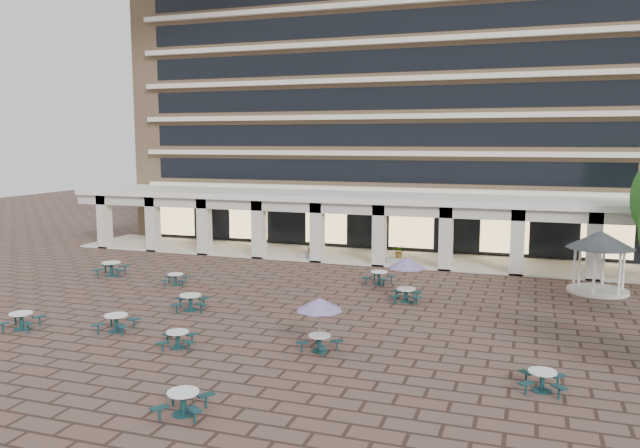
# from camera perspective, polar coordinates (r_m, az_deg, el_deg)

# --- Properties ---
(ground) EXTENTS (120.00, 120.00, 0.00)m
(ground) POSITION_cam_1_polar(r_m,az_deg,el_deg) (29.60, -4.30, -8.06)
(ground) COLOR brown
(ground) RESTS_ON ground
(apartment_building) EXTENTS (40.00, 15.50, 25.20)m
(apartment_building) POSITION_cam_1_polar(r_m,az_deg,el_deg) (53.07, 6.69, 12.55)
(apartment_building) COLOR tan
(apartment_building) RESTS_ON ground
(retail_arcade) EXTENTS (42.00, 6.60, 4.40)m
(retail_arcade) POSITION_cam_1_polar(r_m,az_deg,el_deg) (42.79, 3.47, 0.91)
(retail_arcade) COLOR white
(retail_arcade) RESTS_ON ground
(picnic_table_0) EXTENTS (1.80, 1.80, 0.73)m
(picnic_table_0) POSITION_cam_1_polar(r_m,az_deg,el_deg) (27.90, -18.13, -8.47)
(picnic_table_0) COLOR #123538
(picnic_table_0) RESTS_ON ground
(picnic_table_1) EXTENTS (1.80, 1.80, 0.66)m
(picnic_table_1) POSITION_cam_1_polar(r_m,az_deg,el_deg) (25.18, -12.89, -10.13)
(picnic_table_1) COLOR #123538
(picnic_table_1) RESTS_ON ground
(picnic_table_2) EXTENTS (1.80, 1.80, 0.71)m
(picnic_table_2) POSITION_cam_1_polar(r_m,az_deg,el_deg) (19.41, -12.40, -15.51)
(picnic_table_2) COLOR #123538
(picnic_table_2) RESTS_ON ground
(picnic_table_5) EXTENTS (1.93, 1.93, 0.73)m
(picnic_table_5) POSITION_cam_1_polar(r_m,az_deg,el_deg) (29.71, -25.65, -7.88)
(picnic_table_5) COLOR #123538
(picnic_table_5) RESTS_ON ground
(picnic_table_6) EXTENTS (1.81, 1.81, 2.09)m
(picnic_table_6) POSITION_cam_1_polar(r_m,az_deg,el_deg) (23.79, -0.04, -7.52)
(picnic_table_6) COLOR #123538
(picnic_table_6) RESTS_ON ground
(picnic_table_7) EXTENTS (1.52, 1.52, 0.68)m
(picnic_table_7) POSITION_cam_1_polar(r_m,az_deg,el_deg) (21.79, 19.65, -13.21)
(picnic_table_7) COLOR #123538
(picnic_table_7) RESTS_ON ground
(picnic_table_8) EXTENTS (2.18, 2.18, 0.83)m
(picnic_table_8) POSITION_cam_1_polar(r_m,az_deg,el_deg) (39.23, -18.54, -3.80)
(picnic_table_8) COLOR #123538
(picnic_table_8) RESTS_ON ground
(picnic_table_9) EXTENTS (2.09, 2.09, 0.77)m
(picnic_table_9) POSITION_cam_1_polar(r_m,az_deg,el_deg) (30.35, -11.76, -6.91)
(picnic_table_9) COLOR #123538
(picnic_table_9) RESTS_ON ground
(picnic_table_10) EXTENTS (1.59, 1.59, 0.68)m
(picnic_table_10) POSITION_cam_1_polar(r_m,az_deg,el_deg) (31.55, 7.83, -6.37)
(picnic_table_10) COLOR #123538
(picnic_table_10) RESTS_ON ground
(picnic_table_11) EXTENTS (1.92, 1.92, 2.22)m
(picnic_table_11) POSITION_cam_1_polar(r_m,az_deg,el_deg) (31.31, 7.95, -3.70)
(picnic_table_11) COLOR #123538
(picnic_table_11) RESTS_ON ground
(picnic_table_12) EXTENTS (1.74, 1.74, 0.65)m
(picnic_table_12) POSITION_cam_1_polar(r_m,az_deg,el_deg) (35.75, -13.08, -4.86)
(picnic_table_12) COLOR #123538
(picnic_table_12) RESTS_ON ground
(picnic_table_13) EXTENTS (1.83, 1.83, 0.72)m
(picnic_table_13) POSITION_cam_1_polar(r_m,az_deg,el_deg) (35.24, 5.42, -4.80)
(picnic_table_13) COLOR #123538
(picnic_table_13) RESTS_ON ground
(gazebo) EXTENTS (3.49, 3.49, 3.25)m
(gazebo) POSITION_cam_1_polar(r_m,az_deg,el_deg) (36.00, 24.24, -1.91)
(gazebo) COLOR beige
(gazebo) RESTS_ON ground
(planter_left) EXTENTS (1.50, 0.60, 1.14)m
(planter_left) POSITION_cam_1_polar(r_m,az_deg,el_deg) (42.21, -0.85, -2.72)
(planter_left) COLOR gray
(planter_left) RESTS_ON ground
(planter_right) EXTENTS (1.50, 0.68, 1.35)m
(planter_right) POSITION_cam_1_polar(r_m,az_deg,el_deg) (40.56, 7.27, -2.97)
(planter_right) COLOR gray
(planter_right) RESTS_ON ground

